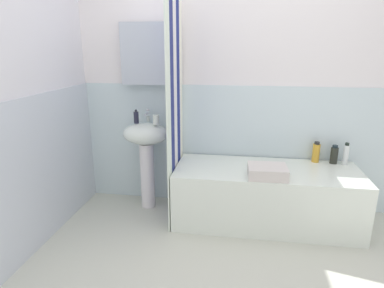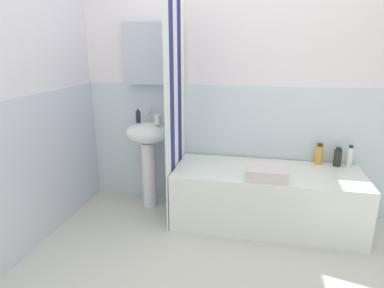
{
  "view_description": "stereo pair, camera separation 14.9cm",
  "coord_description": "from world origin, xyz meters",
  "px_view_note": "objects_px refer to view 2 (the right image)",
  "views": [
    {
      "loc": [
        0.03,
        -1.91,
        1.56
      ],
      "look_at": [
        -0.4,
        0.86,
        0.72
      ],
      "focal_mm": 30.97,
      "sensor_mm": 36.0,
      "label": 1
    },
    {
      "loc": [
        0.17,
        -1.88,
        1.56
      ],
      "look_at": [
        -0.4,
        0.86,
        0.72
      ],
      "focal_mm": 30.97,
      "sensor_mm": 36.0,
      "label": 2
    }
  ],
  "objects_px": {
    "body_wash_bottle": "(338,157)",
    "conditioner_bottle": "(319,154)",
    "soap_dispenser": "(138,117)",
    "towel_folded": "(267,173)",
    "toothbrush_cup": "(157,119)",
    "bathtub": "(266,197)",
    "sink": "(148,146)",
    "lotion_bottle": "(350,157)"
  },
  "relations": [
    {
      "from": "body_wash_bottle",
      "to": "conditioner_bottle",
      "type": "bearing_deg",
      "value": 173.63
    },
    {
      "from": "soap_dispenser",
      "to": "body_wash_bottle",
      "type": "bearing_deg",
      "value": 3.63
    },
    {
      "from": "towel_folded",
      "to": "toothbrush_cup",
      "type": "bearing_deg",
      "value": 163.73
    },
    {
      "from": "body_wash_bottle",
      "to": "towel_folded",
      "type": "distance_m",
      "value": 0.76
    },
    {
      "from": "soap_dispenser",
      "to": "bathtub",
      "type": "height_order",
      "value": "soap_dispenser"
    },
    {
      "from": "bathtub",
      "to": "towel_folded",
      "type": "xyz_separation_m",
      "value": [
        -0.01,
        -0.19,
        0.3
      ]
    },
    {
      "from": "sink",
      "to": "soap_dispenser",
      "type": "xyz_separation_m",
      "value": [
        -0.09,
        -0.0,
        0.29
      ]
    },
    {
      "from": "bathtub",
      "to": "body_wash_bottle",
      "type": "distance_m",
      "value": 0.74
    },
    {
      "from": "body_wash_bottle",
      "to": "conditioner_bottle",
      "type": "xyz_separation_m",
      "value": [
        -0.16,
        0.02,
        0.01
      ]
    },
    {
      "from": "lotion_bottle",
      "to": "conditioner_bottle",
      "type": "xyz_separation_m",
      "value": [
        -0.25,
        0.03,
        -0.0
      ]
    },
    {
      "from": "sink",
      "to": "soap_dispenser",
      "type": "bearing_deg",
      "value": -179.0
    },
    {
      "from": "sink",
      "to": "towel_folded",
      "type": "xyz_separation_m",
      "value": [
        1.13,
        -0.32,
        -0.07
      ]
    },
    {
      "from": "toothbrush_cup",
      "to": "towel_folded",
      "type": "relative_size",
      "value": 0.29
    },
    {
      "from": "sink",
      "to": "conditioner_bottle",
      "type": "distance_m",
      "value": 1.6
    },
    {
      "from": "body_wash_bottle",
      "to": "conditioner_bottle",
      "type": "relative_size",
      "value": 0.89
    },
    {
      "from": "soap_dispenser",
      "to": "lotion_bottle",
      "type": "bearing_deg",
      "value": 3.02
    },
    {
      "from": "sink",
      "to": "toothbrush_cup",
      "type": "height_order",
      "value": "toothbrush_cup"
    },
    {
      "from": "conditioner_bottle",
      "to": "towel_folded",
      "type": "height_order",
      "value": "conditioner_bottle"
    },
    {
      "from": "sink",
      "to": "body_wash_bottle",
      "type": "height_order",
      "value": "sink"
    },
    {
      "from": "bathtub",
      "to": "towel_folded",
      "type": "distance_m",
      "value": 0.36
    },
    {
      "from": "bathtub",
      "to": "lotion_bottle",
      "type": "xyz_separation_m",
      "value": [
        0.71,
        0.23,
        0.35
      ]
    },
    {
      "from": "bathtub",
      "to": "conditioner_bottle",
      "type": "height_order",
      "value": "conditioner_bottle"
    },
    {
      "from": "sink",
      "to": "bathtub",
      "type": "height_order",
      "value": "sink"
    },
    {
      "from": "lotion_bottle",
      "to": "towel_folded",
      "type": "height_order",
      "value": "lotion_bottle"
    },
    {
      "from": "toothbrush_cup",
      "to": "lotion_bottle",
      "type": "relative_size",
      "value": 0.44
    },
    {
      "from": "bathtub",
      "to": "towel_folded",
      "type": "height_order",
      "value": "towel_folded"
    },
    {
      "from": "soap_dispenser",
      "to": "body_wash_bottle",
      "type": "height_order",
      "value": "soap_dispenser"
    },
    {
      "from": "body_wash_bottle",
      "to": "sink",
      "type": "bearing_deg",
      "value": -176.24
    },
    {
      "from": "soap_dispenser",
      "to": "conditioner_bottle",
      "type": "distance_m",
      "value": 1.71
    },
    {
      "from": "soap_dispenser",
      "to": "toothbrush_cup",
      "type": "xyz_separation_m",
      "value": [
        0.2,
        -0.02,
        -0.01
      ]
    },
    {
      "from": "conditioner_bottle",
      "to": "towel_folded",
      "type": "distance_m",
      "value": 0.65
    },
    {
      "from": "sink",
      "to": "body_wash_bottle",
      "type": "bearing_deg",
      "value": 3.76
    },
    {
      "from": "lotion_bottle",
      "to": "towel_folded",
      "type": "relative_size",
      "value": 0.65
    },
    {
      "from": "bathtub",
      "to": "lotion_bottle",
      "type": "relative_size",
      "value": 7.87
    },
    {
      "from": "bathtub",
      "to": "lotion_bottle",
      "type": "distance_m",
      "value": 0.83
    },
    {
      "from": "sink",
      "to": "lotion_bottle",
      "type": "xyz_separation_m",
      "value": [
        1.85,
        0.1,
        -0.02
      ]
    },
    {
      "from": "towel_folded",
      "to": "bathtub",
      "type": "bearing_deg",
      "value": 85.84
    },
    {
      "from": "sink",
      "to": "toothbrush_cup",
      "type": "xyz_separation_m",
      "value": [
        0.11,
        -0.02,
        0.27
      ]
    },
    {
      "from": "towel_folded",
      "to": "lotion_bottle",
      "type": "bearing_deg",
      "value": 30.19
    },
    {
      "from": "sink",
      "to": "lotion_bottle",
      "type": "relative_size",
      "value": 4.16
    },
    {
      "from": "conditioner_bottle",
      "to": "soap_dispenser",
      "type": "bearing_deg",
      "value": -175.43
    },
    {
      "from": "bathtub",
      "to": "conditioner_bottle",
      "type": "bearing_deg",
      "value": 30.35
    }
  ]
}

